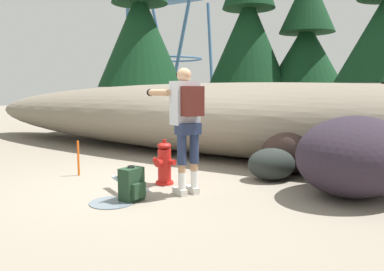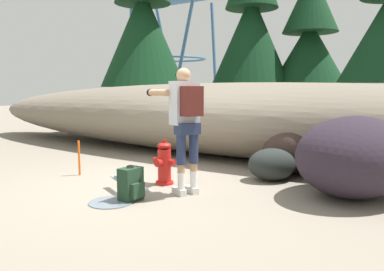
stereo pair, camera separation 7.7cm
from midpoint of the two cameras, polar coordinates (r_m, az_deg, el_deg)
name	(u,v)px [view 1 (the left image)]	position (r m, az deg, el deg)	size (l,w,h in m)	color
ground_plane	(148,187)	(5.92, -6.90, -7.68)	(56.00, 56.00, 0.04)	gray
dirt_embankment	(239,119)	(8.54, 6.72, 2.46)	(16.64, 3.20, 1.61)	#756B5B
fire_hydrant	(164,164)	(5.94, -4.54, -4.23)	(0.39, 0.33, 0.70)	red
hydrant_water_jet	(131,191)	(5.39, -9.52, -8.13)	(0.58, 1.33, 0.60)	silver
utility_worker	(185,115)	(5.29, -1.44, 3.12)	(1.04, 0.79, 1.76)	beige
spare_backpack	(132,185)	(5.15, -9.40, -7.24)	(0.30, 0.31, 0.47)	#1E3823
boulder_large	(355,156)	(5.68, 22.77, -2.85)	(1.82, 1.47, 1.11)	#2A212C
boulder_mid	(272,164)	(6.32, 11.44, -4.22)	(0.78, 0.61, 0.52)	#242927
boulder_small	(289,147)	(6.96, 14.00, -1.65)	(1.21, 0.97, 0.91)	#362824
boulder_outlier	(365,168)	(6.67, 24.11, -4.38)	(0.79, 0.78, 0.46)	#282431
pine_tree_far_left	(140,18)	(13.71, -7.95, 16.97)	(2.94, 2.94, 7.14)	#47331E
pine_tree_left	(248,22)	(13.74, 8.25, 16.37)	(2.77, 2.77, 6.83)	#47331E
pine_tree_center	(306,44)	(13.86, 16.53, 13.02)	(2.85, 2.85, 5.43)	#47331E
survey_stake	(78,158)	(6.80, -16.91, -3.26)	(0.04, 0.04, 0.60)	#E55914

